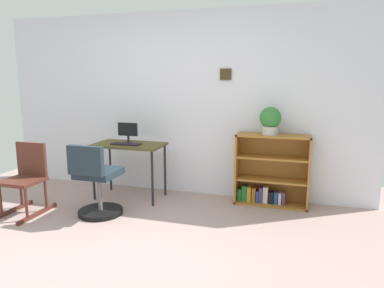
{
  "coord_description": "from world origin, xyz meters",
  "views": [
    {
      "loc": [
        1.6,
        -2.47,
        1.58
      ],
      "look_at": [
        0.44,
        1.39,
        0.83
      ],
      "focal_mm": 33.11,
      "sensor_mm": 36.0,
      "label": 1
    }
  ],
  "objects_px": {
    "keyboard": "(126,144)",
    "rocking_chair": "(26,177)",
    "desk": "(129,149)",
    "bookshelf_low": "(270,173)",
    "potted_plant_on_shelf": "(270,120)",
    "monitor": "(128,132)",
    "office_chair": "(96,184)"
  },
  "relations": [
    {
      "from": "keyboard",
      "to": "rocking_chair",
      "type": "xyz_separation_m",
      "value": [
        -0.93,
        -0.75,
        -0.32
      ]
    },
    {
      "from": "desk",
      "to": "keyboard",
      "type": "height_order",
      "value": "keyboard"
    },
    {
      "from": "keyboard",
      "to": "bookshelf_low",
      "type": "height_order",
      "value": "bookshelf_low"
    },
    {
      "from": "desk",
      "to": "potted_plant_on_shelf",
      "type": "distance_m",
      "value": 1.85
    },
    {
      "from": "monitor",
      "to": "potted_plant_on_shelf",
      "type": "height_order",
      "value": "potted_plant_on_shelf"
    },
    {
      "from": "bookshelf_low",
      "to": "potted_plant_on_shelf",
      "type": "height_order",
      "value": "potted_plant_on_shelf"
    },
    {
      "from": "keyboard",
      "to": "potted_plant_on_shelf",
      "type": "bearing_deg",
      "value": 10.35
    },
    {
      "from": "monitor",
      "to": "desk",
      "type": "bearing_deg",
      "value": -52.04
    },
    {
      "from": "desk",
      "to": "office_chair",
      "type": "relative_size",
      "value": 1.05
    },
    {
      "from": "monitor",
      "to": "potted_plant_on_shelf",
      "type": "xyz_separation_m",
      "value": [
        1.81,
        0.21,
        0.2
      ]
    },
    {
      "from": "office_chair",
      "to": "desk",
      "type": "bearing_deg",
      "value": 83.98
    },
    {
      "from": "monitor",
      "to": "rocking_chair",
      "type": "height_order",
      "value": "monitor"
    },
    {
      "from": "office_chair",
      "to": "rocking_chair",
      "type": "distance_m",
      "value": 0.87
    },
    {
      "from": "monitor",
      "to": "rocking_chair",
      "type": "distance_m",
      "value": 1.33
    },
    {
      "from": "monitor",
      "to": "potted_plant_on_shelf",
      "type": "distance_m",
      "value": 1.83
    },
    {
      "from": "monitor",
      "to": "bookshelf_low",
      "type": "relative_size",
      "value": 0.3
    },
    {
      "from": "bookshelf_low",
      "to": "monitor",
      "type": "bearing_deg",
      "value": -171.58
    },
    {
      "from": "rocking_chair",
      "to": "office_chair",
      "type": "bearing_deg",
      "value": 8.63
    },
    {
      "from": "monitor",
      "to": "office_chair",
      "type": "xyz_separation_m",
      "value": [
        -0.04,
        -0.73,
        -0.5
      ]
    },
    {
      "from": "desk",
      "to": "rocking_chair",
      "type": "bearing_deg",
      "value": -138.39
    },
    {
      "from": "desk",
      "to": "keyboard",
      "type": "xyz_separation_m",
      "value": [
        -0.0,
        -0.08,
        0.08
      ]
    },
    {
      "from": "monitor",
      "to": "office_chair",
      "type": "distance_m",
      "value": 0.89
    },
    {
      "from": "rocking_chair",
      "to": "monitor",
      "type": "bearing_deg",
      "value": 43.74
    },
    {
      "from": "rocking_chair",
      "to": "bookshelf_low",
      "type": "bearing_deg",
      "value": 22.52
    },
    {
      "from": "rocking_chair",
      "to": "potted_plant_on_shelf",
      "type": "bearing_deg",
      "value": 21.63
    },
    {
      "from": "office_chair",
      "to": "monitor",
      "type": "bearing_deg",
      "value": 86.51
    },
    {
      "from": "monitor",
      "to": "rocking_chair",
      "type": "bearing_deg",
      "value": -136.26
    },
    {
      "from": "rocking_chair",
      "to": "bookshelf_low",
      "type": "xyz_separation_m",
      "value": [
        2.74,
        1.13,
        -0.02
      ]
    },
    {
      "from": "monitor",
      "to": "rocking_chair",
      "type": "xyz_separation_m",
      "value": [
        -0.9,
        -0.86,
        -0.45
      ]
    },
    {
      "from": "desk",
      "to": "rocking_chair",
      "type": "relative_size",
      "value": 1.1
    },
    {
      "from": "monitor",
      "to": "potted_plant_on_shelf",
      "type": "relative_size",
      "value": 0.8
    },
    {
      "from": "desk",
      "to": "potted_plant_on_shelf",
      "type": "height_order",
      "value": "potted_plant_on_shelf"
    }
  ]
}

